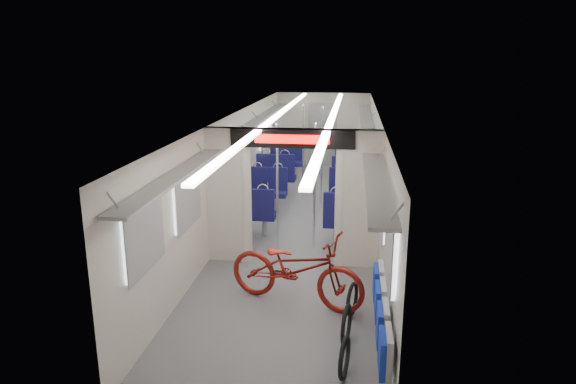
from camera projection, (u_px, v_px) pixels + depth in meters
The scene contains 14 objects.
carriage at pixel (303, 157), 10.10m from camera, with size 12.00×12.02×2.31m.
bicycle at pixel (296, 268), 7.23m from camera, with size 0.71×2.03×1.07m, color maroon.
flip_bench at pixel (381, 313), 5.88m from camera, with size 0.12×2.08×0.48m.
bike_hoop_a at pixel (344, 360), 5.61m from camera, with size 0.49×0.49×0.05m, color black.
bike_hoop_b at pixel (346, 327), 6.26m from camera, with size 0.52×0.52×0.05m, color black.
bike_hoop_c at pixel (352, 301), 6.96m from camera, with size 0.48×0.48×0.05m, color black.
seat_bay_near_left at pixel (260, 197), 10.79m from camera, with size 0.90×2.04×1.09m.
seat_bay_near_right at pixel (350, 202), 10.40m from camera, with size 0.94×2.23×1.15m.
seat_bay_far_left at pixel (282, 164), 13.91m from camera, with size 0.96×2.33×1.18m.
seat_bay_far_right at pixel (351, 166), 13.70m from camera, with size 0.95×2.25×1.15m.
stanchion_near_left at pixel (277, 187), 9.18m from camera, with size 0.04×0.04×2.30m, color silver.
stanchion_near_right at pixel (314, 186), 9.25m from camera, with size 0.05×0.05×2.30m, color silver.
stanchion_far_left at pixel (303, 153), 12.39m from camera, with size 0.04×0.04×2.30m, color silver.
stanchion_far_right at pixel (322, 156), 12.00m from camera, with size 0.04×0.04×2.30m, color silver.
Camera 1 is at (0.96, -10.15, 3.46)m, focal length 32.00 mm.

